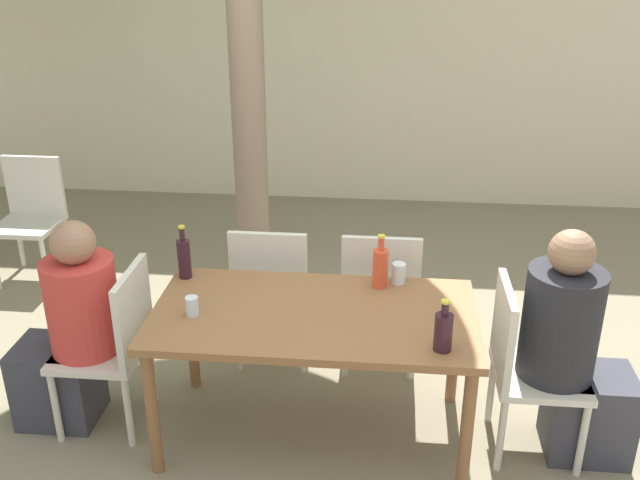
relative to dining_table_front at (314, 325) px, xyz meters
The scene contains 15 objects.
ground_plane 0.65m from the dining_table_front, ahead, with size 30.00×30.00×0.00m, color gray.
cafe_building_wall 3.67m from the dining_table_front, 90.00° to the left, with size 10.00×0.08×2.80m.
dining_table_front is the anchor object (origin of this frame).
patio_chair_0 1.03m from the dining_table_front, behind, with size 0.44×0.44×0.90m.
patio_chair_1 1.03m from the dining_table_front, ahead, with size 0.44×0.44×0.90m.
patio_chair_2 0.74m from the dining_table_front, 115.96° to the left, with size 0.44×0.44×0.90m.
patio_chair_3 0.74m from the dining_table_front, 64.04° to the left, with size 0.44×0.44×0.90m.
patio_chair_4 2.84m from the dining_table_front, 143.79° to the left, with size 0.44×0.44×0.90m.
person_seated_0 1.27m from the dining_table_front, behind, with size 0.58×0.36×1.15m.
person_seated_1 1.26m from the dining_table_front, ahead, with size 0.58×0.36×1.20m.
wine_bottle_0 0.68m from the dining_table_front, 25.11° to the right, with size 0.08×0.08×0.25m.
wine_bottle_1 0.81m from the dining_table_front, 156.89° to the left, with size 0.07×0.07×0.30m.
soda_bottle_2 0.47m from the dining_table_front, 44.07° to the left, with size 0.08×0.08×0.29m.
drinking_glass_0 0.55m from the dining_table_front, 40.58° to the left, with size 0.07×0.07×0.11m.
drinking_glass_1 0.60m from the dining_table_front, behind, with size 0.06×0.06×0.10m.
Camera 1 is at (0.32, -3.01, 2.44)m, focal length 40.00 mm.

